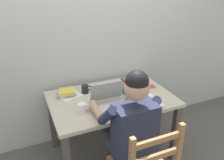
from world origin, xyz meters
TOP-DOWN VIEW (x-y plane):
  - ground_plane at (0.00, 0.00)m, footprint 8.00×8.00m
  - back_wall at (0.00, 0.49)m, footprint 6.00×0.04m
  - desk at (0.00, 0.00)m, footprint 1.24×0.82m
  - seated_person at (-0.05, -0.48)m, footprint 0.50×0.60m
  - laptop at (-0.08, -0.16)m, footprint 0.33×0.30m
  - computer_mouse at (0.22, -0.20)m, footprint 0.06×0.10m
  - coffee_mug_white at (-0.35, -0.15)m, footprint 0.11×0.07m
  - coffee_mug_dark at (-0.21, 0.20)m, footprint 0.11×0.07m
  - book_stack_main at (0.21, 0.02)m, footprint 0.21×0.16m
  - book_stack_side at (-0.41, 0.21)m, footprint 0.20×0.16m
  - paper_pile_near_laptop at (-0.38, 0.19)m, footprint 0.27×0.25m
  - paper_pile_back_corner at (0.31, -0.09)m, footprint 0.22×0.21m
  - paper_pile_side at (0.32, -0.27)m, footprint 0.19×0.19m
  - landscape_photo_print at (0.48, 0.06)m, footprint 0.14×0.10m

SIDE VIEW (x-z plane):
  - ground_plane at x=0.00m, z-range 0.00..0.00m
  - desk at x=0.00m, z-range 0.26..0.96m
  - seated_person at x=-0.05m, z-range 0.06..1.29m
  - landscape_photo_print at x=0.48m, z-range 0.70..0.71m
  - paper_pile_side at x=0.32m, z-range 0.70..0.71m
  - paper_pile_back_corner at x=0.31m, z-range 0.70..0.71m
  - paper_pile_near_laptop at x=-0.38m, z-range 0.70..0.72m
  - computer_mouse at x=0.22m, z-range 0.70..0.74m
  - book_stack_side at x=-0.41m, z-range 0.70..0.78m
  - coffee_mug_dark at x=-0.21m, z-range 0.70..0.79m
  - coffee_mug_white at x=-0.35m, z-range 0.70..0.79m
  - book_stack_main at x=0.21m, z-range 0.70..0.80m
  - laptop at x=-0.08m, z-range 0.64..0.87m
  - back_wall at x=0.00m, z-range 0.00..2.60m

